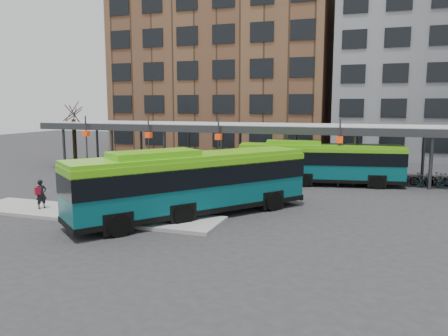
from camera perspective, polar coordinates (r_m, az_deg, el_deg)
ground at (r=23.92m, az=-1.76°, el=-5.60°), size 120.00×120.00×0.00m
boarding_island at (r=23.88m, az=-16.89°, el=-5.76°), size 14.00×3.00×0.18m
canopy at (r=35.61m, az=5.47°, el=5.29°), size 40.00×6.53×4.80m
tree at (r=42.84m, az=-18.94°, el=3.41°), size 1.64×1.64×5.60m
building_brick at (r=56.97m, az=0.17°, el=13.58°), size 26.00×14.00×22.00m
bus_front at (r=22.38m, az=-4.19°, el=-1.77°), size 10.01×11.79×3.53m
bus_rear at (r=32.18m, az=12.32°, el=0.79°), size 11.76×4.41×3.17m
pedestrian at (r=25.48m, az=-22.77°, el=-3.15°), size 0.59×0.68×1.56m
bike_rack at (r=34.37m, az=26.91°, el=-1.46°), size 5.57×1.48×0.98m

